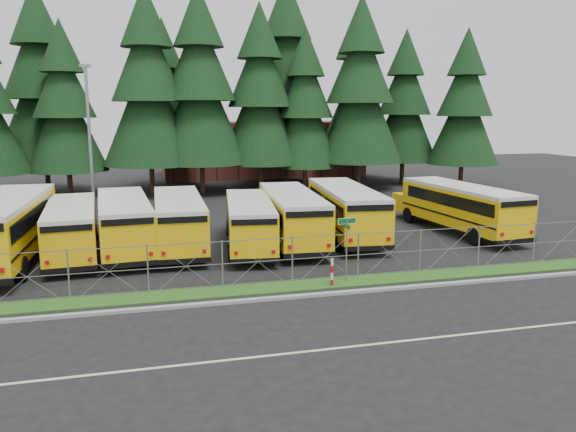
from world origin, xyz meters
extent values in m
plane|color=black|center=(0.00, 0.00, 0.00)|extent=(120.00, 120.00, 0.00)
cube|color=gray|center=(0.00, -3.10, 0.06)|extent=(50.00, 0.25, 0.12)
cube|color=#1F4B15|center=(0.00, -1.70, 0.03)|extent=(50.00, 1.40, 0.06)
cube|color=beige|center=(0.00, -8.00, 0.01)|extent=(50.00, 0.12, 0.01)
cube|color=brown|center=(6.00, 40.00, 3.00)|extent=(22.00, 10.00, 6.00)
cylinder|color=gray|center=(1.22, -1.61, 1.40)|extent=(0.06, 0.06, 2.80)
cube|color=#0C5726|center=(1.22, -1.61, 2.68)|extent=(0.80, 0.11, 0.22)
cube|color=white|center=(1.22, -1.61, 2.68)|extent=(0.84, 0.10, 0.26)
cube|color=#0C5726|center=(1.22, -1.61, 2.44)|extent=(0.08, 0.55, 0.18)
cylinder|color=#B20C0C|center=(0.44, -2.05, 0.60)|extent=(0.11, 0.11, 1.20)
cylinder|color=gray|center=(-10.32, 15.28, 5.00)|extent=(0.20, 0.20, 10.00)
cube|color=gray|center=(-10.32, 15.28, 10.05)|extent=(0.70, 0.35, 0.18)
camera|label=1|loc=(-6.91, -23.43, 7.25)|focal=35.00mm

